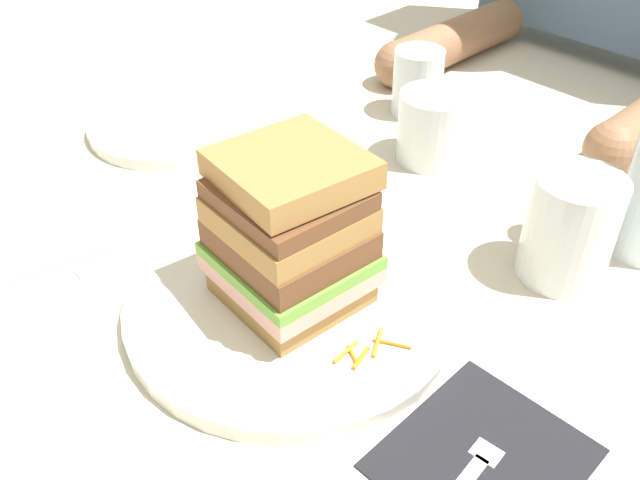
{
  "coord_description": "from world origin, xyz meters",
  "views": [
    {
      "loc": [
        0.34,
        -0.28,
        0.4
      ],
      "look_at": [
        0.02,
        0.03,
        0.06
      ],
      "focal_mm": 38.65,
      "sensor_mm": 36.0,
      "label": 1
    }
  ],
  "objects_px": {
    "empty_tumbler_1": "(433,127)",
    "knife": "(165,231)",
    "napkin_dark": "(483,458)",
    "side_plate": "(172,123)",
    "sandwich": "(292,232)",
    "napkin_pink": "(45,241)",
    "empty_tumbler_0": "(417,82)",
    "main_plate": "(294,300)",
    "juice_glass": "(568,234)",
    "fork": "(467,477)"
  },
  "relations": [
    {
      "from": "empty_tumbler_1",
      "to": "knife",
      "type": "bearing_deg",
      "value": -106.53
    },
    {
      "from": "napkin_dark",
      "to": "side_plate",
      "type": "height_order",
      "value": "side_plate"
    },
    {
      "from": "sandwich",
      "to": "side_plate",
      "type": "height_order",
      "value": "sandwich"
    },
    {
      "from": "napkin_pink",
      "to": "empty_tumbler_0",
      "type": "bearing_deg",
      "value": 81.23
    },
    {
      "from": "sandwich",
      "to": "napkin_pink",
      "type": "bearing_deg",
      "value": -153.84
    },
    {
      "from": "main_plate",
      "to": "juice_glass",
      "type": "xyz_separation_m",
      "value": [
        0.13,
        0.2,
        0.04
      ]
    },
    {
      "from": "fork",
      "to": "empty_tumbler_1",
      "type": "relative_size",
      "value": 2.14
    },
    {
      "from": "knife",
      "to": "side_plate",
      "type": "bearing_deg",
      "value": 143.91
    },
    {
      "from": "juice_glass",
      "to": "main_plate",
      "type": "bearing_deg",
      "value": -122.92
    },
    {
      "from": "napkin_pink",
      "to": "juice_glass",
      "type": "bearing_deg",
      "value": 40.99
    },
    {
      "from": "sandwich",
      "to": "empty_tumbler_1",
      "type": "xyz_separation_m",
      "value": [
        -0.08,
        0.27,
        -0.04
      ]
    },
    {
      "from": "fork",
      "to": "knife",
      "type": "distance_m",
      "value": 0.37
    },
    {
      "from": "sandwich",
      "to": "side_plate",
      "type": "xyz_separation_m",
      "value": [
        -0.33,
        0.1,
        -0.07
      ]
    },
    {
      "from": "napkin_dark",
      "to": "fork",
      "type": "height_order",
      "value": "fork"
    },
    {
      "from": "juice_glass",
      "to": "empty_tumbler_1",
      "type": "xyz_separation_m",
      "value": [
        -0.21,
        0.07,
        -0.0
      ]
    },
    {
      "from": "fork",
      "to": "side_plate",
      "type": "xyz_separation_m",
      "value": [
        -0.54,
        0.13,
        0.0
      ]
    },
    {
      "from": "fork",
      "to": "empty_tumbler_0",
      "type": "relative_size",
      "value": 2.05
    },
    {
      "from": "fork",
      "to": "empty_tumbler_1",
      "type": "bearing_deg",
      "value": 132.53
    },
    {
      "from": "side_plate",
      "to": "main_plate",
      "type": "bearing_deg",
      "value": -17.08
    },
    {
      "from": "empty_tumbler_1",
      "to": "empty_tumbler_0",
      "type": "bearing_deg",
      "value": 138.83
    },
    {
      "from": "sandwich",
      "to": "knife",
      "type": "distance_m",
      "value": 0.18
    },
    {
      "from": "napkin_dark",
      "to": "empty_tumbler_0",
      "type": "distance_m",
      "value": 0.51
    },
    {
      "from": "sandwich",
      "to": "napkin_dark",
      "type": "height_order",
      "value": "sandwich"
    },
    {
      "from": "fork",
      "to": "empty_tumbler_0",
      "type": "xyz_separation_m",
      "value": [
        -0.36,
        0.38,
        0.04
      ]
    },
    {
      "from": "empty_tumbler_0",
      "to": "side_plate",
      "type": "bearing_deg",
      "value": -125.56
    },
    {
      "from": "main_plate",
      "to": "napkin_dark",
      "type": "bearing_deg",
      "value": -2.28
    },
    {
      "from": "main_plate",
      "to": "side_plate",
      "type": "distance_m",
      "value": 0.35
    },
    {
      "from": "fork",
      "to": "napkin_pink",
      "type": "bearing_deg",
      "value": -169.25
    },
    {
      "from": "sandwich",
      "to": "napkin_pink",
      "type": "height_order",
      "value": "sandwich"
    },
    {
      "from": "sandwich",
      "to": "fork",
      "type": "relative_size",
      "value": 0.79
    },
    {
      "from": "empty_tumbler_1",
      "to": "side_plate",
      "type": "bearing_deg",
      "value": -146.38
    },
    {
      "from": "napkin_dark",
      "to": "side_plate",
      "type": "bearing_deg",
      "value": 168.3
    },
    {
      "from": "napkin_dark",
      "to": "juice_glass",
      "type": "distance_m",
      "value": 0.22
    },
    {
      "from": "empty_tumbler_0",
      "to": "napkin_pink",
      "type": "relative_size",
      "value": 0.82
    },
    {
      "from": "napkin_pink",
      "to": "knife",
      "type": "bearing_deg",
      "value": 53.94
    },
    {
      "from": "empty_tumbler_1",
      "to": "napkin_pink",
      "type": "distance_m",
      "value": 0.42
    },
    {
      "from": "main_plate",
      "to": "empty_tumbler_0",
      "type": "height_order",
      "value": "empty_tumbler_0"
    },
    {
      "from": "knife",
      "to": "napkin_pink",
      "type": "bearing_deg",
      "value": -126.06
    },
    {
      "from": "main_plate",
      "to": "sandwich",
      "type": "distance_m",
      "value": 0.07
    },
    {
      "from": "sandwich",
      "to": "empty_tumbler_0",
      "type": "distance_m",
      "value": 0.38
    },
    {
      "from": "empty_tumbler_0",
      "to": "knife",
      "type": "bearing_deg",
      "value": -90.69
    },
    {
      "from": "fork",
      "to": "empty_tumbler_1",
      "type": "height_order",
      "value": "empty_tumbler_1"
    },
    {
      "from": "sandwich",
      "to": "main_plate",
      "type": "bearing_deg",
      "value": -42.18
    },
    {
      "from": "fork",
      "to": "knife",
      "type": "xyz_separation_m",
      "value": [
        -0.37,
        0.01,
        -0.0
      ]
    },
    {
      "from": "empty_tumbler_0",
      "to": "napkin_dark",
      "type": "bearing_deg",
      "value": -44.58
    },
    {
      "from": "napkin_dark",
      "to": "fork",
      "type": "bearing_deg",
      "value": -84.08
    },
    {
      "from": "napkin_pink",
      "to": "sandwich",
      "type": "bearing_deg",
      "value": 26.16
    },
    {
      "from": "knife",
      "to": "juice_glass",
      "type": "height_order",
      "value": "juice_glass"
    },
    {
      "from": "sandwich",
      "to": "empty_tumbler_1",
      "type": "height_order",
      "value": "sandwich"
    },
    {
      "from": "sandwich",
      "to": "napkin_dark",
      "type": "xyz_separation_m",
      "value": [
        0.2,
        -0.01,
        -0.08
      ]
    }
  ]
}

